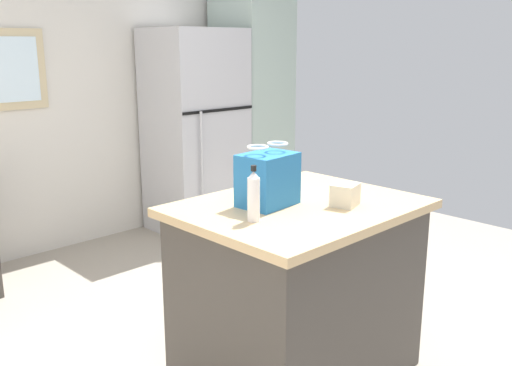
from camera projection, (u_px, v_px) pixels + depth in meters
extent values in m
plane|color=#9E9384|center=(287.00, 354.00, 3.13)|extent=(6.13, 6.13, 0.00)
cube|color=silver|center=(61.00, 84.00, 4.55)|extent=(5.11, 0.10, 2.71)
cube|color=#CCB78C|center=(0.00, 70.00, 4.15)|extent=(0.68, 0.04, 0.60)
cube|color=white|center=(1.00, 70.00, 4.14)|extent=(0.56, 0.02, 0.48)
cube|color=#423D38|center=(297.00, 294.00, 2.85)|extent=(1.06, 0.82, 0.88)
cube|color=tan|center=(299.00, 208.00, 2.74)|extent=(1.14, 0.90, 0.04)
cube|color=#B7B7BC|center=(196.00, 131.00, 5.10)|extent=(0.79, 0.65, 1.81)
cube|color=black|center=(219.00, 110.00, 4.82)|extent=(0.77, 0.01, 0.02)
cylinder|color=#B7B7BC|center=(202.00, 160.00, 4.75)|extent=(0.02, 0.02, 0.81)
cube|color=#9EB2A8|center=(252.00, 99.00, 5.52)|extent=(0.59, 0.61, 2.29)
cube|color=#236BAD|center=(268.00, 180.00, 2.69)|extent=(0.28, 0.22, 0.25)
torus|color=white|center=(258.00, 147.00, 2.60)|extent=(0.11, 0.11, 0.01)
torus|color=white|center=(278.00, 144.00, 2.69)|extent=(0.11, 0.11, 0.01)
cube|color=beige|center=(345.00, 195.00, 2.69)|extent=(0.16, 0.14, 0.11)
cylinder|color=white|center=(254.00, 200.00, 2.45)|extent=(0.06, 0.06, 0.19)
cone|color=white|center=(254.00, 174.00, 2.42)|extent=(0.05, 0.05, 0.03)
cylinder|color=black|center=(254.00, 168.00, 2.41)|extent=(0.02, 0.02, 0.02)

